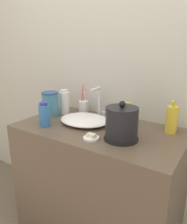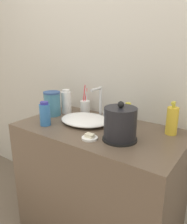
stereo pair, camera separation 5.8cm
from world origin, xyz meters
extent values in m
cube|color=beige|center=(0.00, 0.61, 1.30)|extent=(6.00, 0.04, 2.60)
cube|color=brown|center=(0.00, 0.30, 0.44)|extent=(1.07, 0.59, 0.88)
ellipsoid|color=white|center=(-0.13, 0.32, 0.90)|extent=(0.35, 0.29, 0.05)
cylinder|color=silver|center=(-0.13, 0.51, 0.99)|extent=(0.02, 0.02, 0.22)
cylinder|color=silver|center=(-0.13, 0.45, 1.09)|extent=(0.02, 0.12, 0.02)
cylinder|color=silver|center=(-0.09, 0.51, 0.90)|extent=(0.02, 0.02, 0.04)
cylinder|color=black|center=(0.20, 0.21, 0.89)|extent=(0.20, 0.20, 0.01)
cylinder|color=black|center=(0.20, 0.21, 0.97)|extent=(0.18, 0.18, 0.19)
sphere|color=black|center=(0.20, 0.21, 1.09)|extent=(0.04, 0.04, 0.04)
cylinder|color=silver|center=(-0.27, 0.51, 0.93)|extent=(0.07, 0.07, 0.09)
cylinder|color=#E5333F|center=(-0.28, 0.52, 0.99)|extent=(0.03, 0.02, 0.15)
cylinder|color=white|center=(-0.26, 0.51, 1.00)|extent=(0.01, 0.03, 0.16)
cylinder|color=#E5333F|center=(-0.29, 0.51, 1.01)|extent=(0.01, 0.03, 0.18)
cylinder|color=gold|center=(0.41, 0.47, 0.96)|extent=(0.07, 0.07, 0.16)
cylinder|color=gold|center=(0.41, 0.47, 1.06)|extent=(0.02, 0.02, 0.02)
cube|color=gold|center=(0.41, 0.45, 1.07)|extent=(0.02, 0.04, 0.01)
cylinder|color=#3370B7|center=(-0.32, 0.13, 0.95)|extent=(0.07, 0.07, 0.14)
cylinder|color=#333399|center=(-0.32, 0.13, 1.03)|extent=(0.05, 0.05, 0.02)
cylinder|color=white|center=(-0.39, 0.42, 0.96)|extent=(0.08, 0.08, 0.17)
cylinder|color=white|center=(-0.39, 0.42, 1.06)|extent=(0.06, 0.06, 0.02)
cylinder|color=silver|center=(0.13, 0.45, 0.95)|extent=(0.05, 0.05, 0.13)
cylinder|color=gold|center=(0.13, 0.45, 1.02)|extent=(0.04, 0.04, 0.02)
cylinder|color=white|center=(0.06, 0.12, 0.89)|extent=(0.09, 0.09, 0.01)
cube|color=#EFE5C6|center=(0.06, 0.12, 0.90)|extent=(0.05, 0.03, 0.02)
cylinder|color=teal|center=(-0.43, 0.32, 0.96)|extent=(0.12, 0.12, 0.17)
cylinder|color=#2D4C84|center=(-0.43, 0.32, 1.05)|extent=(0.13, 0.13, 0.01)
camera|label=1|loc=(0.69, -0.82, 1.39)|focal=35.00mm
camera|label=2|loc=(0.74, -0.79, 1.39)|focal=35.00mm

